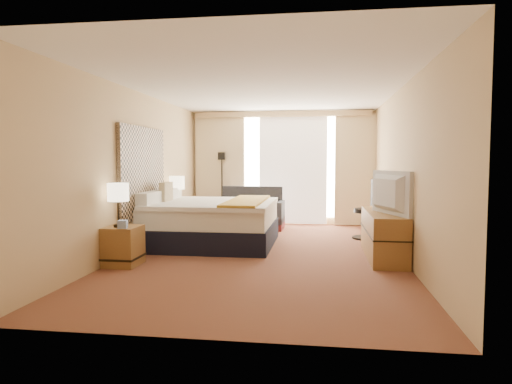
# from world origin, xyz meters

# --- Properties ---
(floor) EXTENTS (4.20, 7.00, 0.02)m
(floor) POSITION_xyz_m (0.00, 0.00, 0.00)
(floor) COLOR #511A17
(floor) RESTS_ON ground
(ceiling) EXTENTS (4.20, 7.00, 0.02)m
(ceiling) POSITION_xyz_m (0.00, 0.00, 2.60)
(ceiling) COLOR white
(ceiling) RESTS_ON wall_back
(wall_back) EXTENTS (4.20, 0.02, 2.60)m
(wall_back) POSITION_xyz_m (0.00, 3.50, 1.30)
(wall_back) COLOR tan
(wall_back) RESTS_ON ground
(wall_front) EXTENTS (4.20, 0.02, 2.60)m
(wall_front) POSITION_xyz_m (0.00, -3.50, 1.30)
(wall_front) COLOR tan
(wall_front) RESTS_ON ground
(wall_left) EXTENTS (0.02, 7.00, 2.60)m
(wall_left) POSITION_xyz_m (-2.10, 0.00, 1.30)
(wall_left) COLOR tan
(wall_left) RESTS_ON ground
(wall_right) EXTENTS (0.02, 7.00, 2.60)m
(wall_right) POSITION_xyz_m (2.10, 0.00, 1.30)
(wall_right) COLOR tan
(wall_right) RESTS_ON ground
(headboard) EXTENTS (0.06, 1.85, 1.50)m
(headboard) POSITION_xyz_m (-2.06, 0.20, 1.28)
(headboard) COLOR black
(headboard) RESTS_ON wall_left
(nightstand_left) EXTENTS (0.45, 0.52, 0.55)m
(nightstand_left) POSITION_xyz_m (-1.87, -1.05, 0.28)
(nightstand_left) COLOR olive
(nightstand_left) RESTS_ON floor
(nightstand_right) EXTENTS (0.45, 0.52, 0.55)m
(nightstand_right) POSITION_xyz_m (-1.87, 1.45, 0.28)
(nightstand_right) COLOR olive
(nightstand_right) RESTS_ON floor
(media_dresser) EXTENTS (0.50, 1.80, 0.70)m
(media_dresser) POSITION_xyz_m (1.83, 0.00, 0.35)
(media_dresser) COLOR olive
(media_dresser) RESTS_ON floor
(window) EXTENTS (2.30, 0.02, 2.30)m
(window) POSITION_xyz_m (0.25, 3.47, 1.32)
(window) COLOR silver
(window) RESTS_ON wall_back
(curtains) EXTENTS (4.12, 0.19, 2.56)m
(curtains) POSITION_xyz_m (-0.00, 3.39, 1.41)
(curtains) COLOR beige
(curtains) RESTS_ON floor
(bed) EXTENTS (2.25, 2.05, 1.09)m
(bed) POSITION_xyz_m (-1.06, 0.67, 0.40)
(bed) COLOR black
(bed) RESTS_ON floor
(loveseat) EXTENTS (1.46, 0.80, 0.90)m
(loveseat) POSITION_xyz_m (-0.62, 2.68, 0.30)
(loveseat) COLOR #4E1617
(loveseat) RESTS_ON floor
(floor_lamp) EXTENTS (0.21, 0.21, 1.66)m
(floor_lamp) POSITION_xyz_m (-1.39, 3.30, 1.17)
(floor_lamp) COLOR black
(floor_lamp) RESTS_ON floor
(desk_chair) EXTENTS (0.55, 0.55, 1.12)m
(desk_chair) POSITION_xyz_m (1.81, 1.68, 0.50)
(desk_chair) COLOR black
(desk_chair) RESTS_ON floor
(lamp_left) EXTENTS (0.29, 0.29, 0.61)m
(lamp_left) POSITION_xyz_m (-1.89, -1.13, 1.02)
(lamp_left) COLOR black
(lamp_left) RESTS_ON nightstand_left
(lamp_right) EXTENTS (0.29, 0.29, 0.62)m
(lamp_right) POSITION_xyz_m (-1.89, 1.47, 1.03)
(lamp_right) COLOR black
(lamp_right) RESTS_ON nightstand_right
(tissue_box) EXTENTS (0.14, 0.14, 0.11)m
(tissue_box) POSITION_xyz_m (-1.80, -1.20, 0.60)
(tissue_box) COLOR #8EA6DB
(tissue_box) RESTS_ON nightstand_left
(telephone) EXTENTS (0.23, 0.20, 0.07)m
(telephone) POSITION_xyz_m (-1.89, 1.63, 0.59)
(telephone) COLOR black
(telephone) RESTS_ON nightstand_right
(television) EXTENTS (0.49, 1.08, 0.63)m
(television) POSITION_xyz_m (1.78, -0.36, 1.01)
(television) COLOR black
(television) RESTS_ON media_dresser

